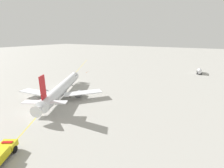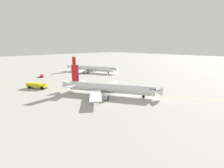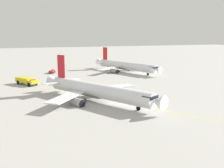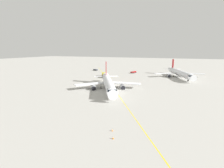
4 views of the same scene
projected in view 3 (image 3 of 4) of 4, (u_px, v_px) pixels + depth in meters
The scene contains 6 objects.
ground_plane at pixel (117, 103), 71.08m from camera, with size 600.00×600.00×0.00m, color #ADAAA3.
airliner_main at pixel (97, 91), 72.67m from camera, with size 28.59×38.26×12.16m.
airliner_secondary at pixel (126, 66), 128.30m from camera, with size 31.73×40.95×11.19m.
ops_pickup_truck at pixel (52, 71), 124.70m from camera, with size 3.76×5.67×1.41m.
fire_tender_truck at pixel (26, 81), 96.30m from camera, with size 7.62×10.14×2.50m.
taxiway_centreline at pixel (102, 99), 75.62m from camera, with size 100.38×166.77×0.01m.
Camera 3 is at (-25.64, -63.97, 18.14)m, focal length 43.01 mm.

